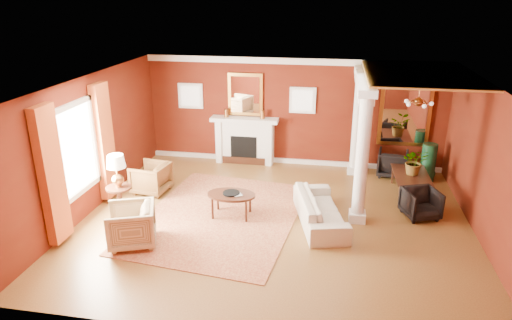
% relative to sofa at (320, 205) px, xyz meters
% --- Properties ---
extents(ground, '(8.00, 8.00, 0.00)m').
position_rel_sofa_xyz_m(ground, '(-0.94, -0.09, -0.40)').
color(ground, brown).
rests_on(ground, ground).
extents(room_shell, '(8.04, 7.04, 2.92)m').
position_rel_sofa_xyz_m(room_shell, '(-0.94, -0.09, 1.61)').
color(room_shell, '#591B0C').
rests_on(room_shell, ground).
extents(fireplace, '(1.85, 0.42, 1.29)m').
position_rel_sofa_xyz_m(fireplace, '(-2.24, 3.23, 0.24)').
color(fireplace, white).
rests_on(fireplace, ground).
extents(overmantel_mirror, '(0.95, 0.07, 1.15)m').
position_rel_sofa_xyz_m(overmantel_mirror, '(-2.24, 3.37, 1.50)').
color(overmantel_mirror, '#C38D39').
rests_on(overmantel_mirror, fireplace).
extents(flank_window_left, '(0.70, 0.07, 0.70)m').
position_rel_sofa_xyz_m(flank_window_left, '(-3.79, 3.38, 1.40)').
color(flank_window_left, white).
rests_on(flank_window_left, room_shell).
extents(flank_window_right, '(0.70, 0.07, 0.70)m').
position_rel_sofa_xyz_m(flank_window_right, '(-0.69, 3.38, 1.40)').
color(flank_window_right, white).
rests_on(flank_window_right, room_shell).
extents(left_window, '(0.21, 2.55, 2.60)m').
position_rel_sofa_xyz_m(left_window, '(-4.83, -0.69, 1.02)').
color(left_window, white).
rests_on(left_window, room_shell).
extents(column_front, '(0.36, 0.36, 2.80)m').
position_rel_sofa_xyz_m(column_front, '(0.76, 0.21, 1.02)').
color(column_front, white).
rests_on(column_front, ground).
extents(column_back, '(0.36, 0.36, 2.80)m').
position_rel_sofa_xyz_m(column_back, '(0.76, 2.91, 1.02)').
color(column_back, white).
rests_on(column_back, ground).
extents(header_beam, '(0.30, 3.20, 0.32)m').
position_rel_sofa_xyz_m(header_beam, '(0.76, 1.81, 2.22)').
color(header_beam, white).
rests_on(header_beam, column_front).
extents(amber_ceiling, '(2.30, 3.40, 0.04)m').
position_rel_sofa_xyz_m(amber_ceiling, '(1.91, 1.66, 2.47)').
color(amber_ceiling, gold).
rests_on(amber_ceiling, room_shell).
extents(dining_mirror, '(1.30, 0.07, 1.70)m').
position_rel_sofa_xyz_m(dining_mirror, '(1.96, 3.37, 1.15)').
color(dining_mirror, '#C38D39').
rests_on(dining_mirror, room_shell).
extents(chandelier, '(0.60, 0.62, 0.75)m').
position_rel_sofa_xyz_m(chandelier, '(1.96, 1.71, 1.84)').
color(chandelier, '#A86D35').
rests_on(chandelier, room_shell).
extents(crown_trim, '(8.00, 0.08, 0.16)m').
position_rel_sofa_xyz_m(crown_trim, '(-0.94, 3.37, 2.42)').
color(crown_trim, white).
rests_on(crown_trim, room_shell).
extents(base_trim, '(8.00, 0.08, 0.12)m').
position_rel_sofa_xyz_m(base_trim, '(-0.94, 3.37, -0.34)').
color(base_trim, white).
rests_on(base_trim, ground).
extents(rug, '(3.60, 4.51, 0.02)m').
position_rel_sofa_xyz_m(rug, '(-2.10, -0.11, -0.40)').
color(rug, maroon).
rests_on(rug, ground).
extents(sofa, '(1.09, 2.15, 0.81)m').
position_rel_sofa_xyz_m(sofa, '(0.00, 0.00, 0.00)').
color(sofa, beige).
rests_on(sofa, ground).
extents(armchair_leopard, '(0.82, 0.86, 0.80)m').
position_rel_sofa_xyz_m(armchair_leopard, '(-4.03, 0.85, -0.01)').
color(armchair_leopard, black).
rests_on(armchair_leopard, ground).
extents(armchair_stripe, '(1.05, 1.08, 0.87)m').
position_rel_sofa_xyz_m(armchair_stripe, '(-3.47, -1.48, 0.03)').
color(armchair_stripe, tan).
rests_on(armchair_stripe, ground).
extents(coffee_table, '(1.03, 1.03, 0.52)m').
position_rel_sofa_xyz_m(coffee_table, '(-1.87, -0.03, 0.07)').
color(coffee_table, black).
rests_on(coffee_table, ground).
extents(coffee_book, '(0.16, 0.10, 0.23)m').
position_rel_sofa_xyz_m(coffee_book, '(-1.81, -0.09, 0.23)').
color(coffee_book, black).
rests_on(coffee_book, coffee_table).
extents(side_table, '(0.54, 0.54, 1.35)m').
position_rel_sofa_xyz_m(side_table, '(-4.25, -0.34, 0.48)').
color(side_table, black).
rests_on(side_table, ground).
extents(dining_table, '(0.52, 1.44, 0.80)m').
position_rel_sofa_xyz_m(dining_table, '(2.06, 1.76, -0.01)').
color(dining_table, black).
rests_on(dining_table, ground).
extents(dining_chair_near, '(0.85, 0.82, 0.70)m').
position_rel_sofa_xyz_m(dining_chair_near, '(2.08, 0.62, -0.06)').
color(dining_chair_near, black).
rests_on(dining_chair_near, ground).
extents(dining_chair_far, '(0.82, 0.78, 0.75)m').
position_rel_sofa_xyz_m(dining_chair_far, '(1.73, 2.91, -0.03)').
color(dining_chair_far, black).
rests_on(dining_chair_far, ground).
extents(green_urn, '(0.41, 0.41, 0.98)m').
position_rel_sofa_xyz_m(green_urn, '(2.56, 2.74, -0.02)').
color(green_urn, '#133C20').
rests_on(green_urn, ground).
extents(potted_plant, '(0.60, 0.66, 0.49)m').
position_rel_sofa_xyz_m(potted_plant, '(2.07, 1.82, 0.64)').
color(potted_plant, '#26591E').
rests_on(potted_plant, dining_table).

